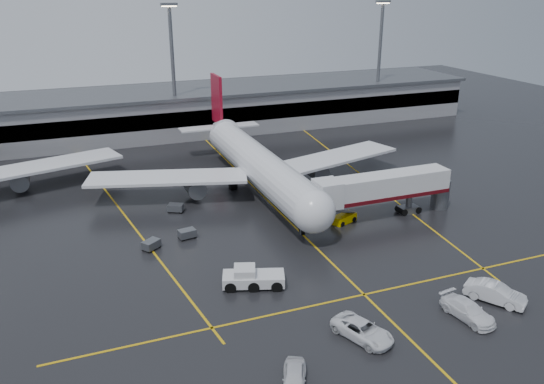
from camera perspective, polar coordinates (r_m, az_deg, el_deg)
name	(u,v)px	position (r m, az deg, el deg)	size (l,w,h in m)	color
ground	(281,213)	(73.15, 0.90, -2.20)	(220.00, 220.00, 0.00)	black
apron_line_centre	(281,213)	(73.14, 0.90, -2.20)	(0.25, 90.00, 0.02)	gold
apron_line_stop	(364,294)	(55.61, 9.57, -10.49)	(60.00, 0.25, 0.02)	gold
apron_line_left	(118,207)	(77.98, -15.72, -1.51)	(0.25, 70.00, 0.02)	gold
apron_line_right	(361,174)	(89.07, 9.25, 1.83)	(0.25, 70.00, 0.02)	gold
terminal	(194,109)	(115.73, -8.13, 8.53)	(122.00, 19.00, 8.60)	gray
light_mast_mid	(173,64)	(107.23, -10.31, 12.95)	(3.00, 1.20, 25.45)	#595B60
light_mast_right	(380,54)	(123.93, 11.15, 13.93)	(3.00, 1.20, 25.45)	#595B60
main_airliner	(256,162)	(80.18, -1.69, 3.11)	(48.80, 45.60, 14.10)	silver
jet_bridge	(383,189)	(71.92, 11.53, 0.31)	(19.90, 3.40, 6.05)	silver
pushback_tractor	(252,278)	(55.89, -2.12, -8.96)	(6.67, 4.37, 2.22)	silver
belt_loader	(344,218)	(70.77, 7.52, -2.75)	(3.71, 2.59, 2.17)	#DBB400
service_van_a	(363,330)	(49.15, 9.42, -14.03)	(2.62, 5.67, 1.58)	white
service_van_b	(468,310)	(54.09, 19.73, -11.53)	(2.25, 5.53, 1.61)	white
service_van_c	(495,293)	(57.48, 22.24, -9.72)	(1.97, 5.64, 1.86)	silver
service_van_d	(294,378)	(43.78, 2.34, -18.78)	(1.78, 4.43, 1.51)	silver
baggage_cart_a	(187,233)	(66.64, -8.85, -4.28)	(2.19, 1.62, 1.12)	#595B60
baggage_cart_b	(151,244)	(64.72, -12.48, -5.35)	(2.38, 2.24, 1.12)	#595B60
baggage_cart_c	(176,208)	(74.41, -10.00, -1.60)	(2.37, 2.07, 1.12)	#595B60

